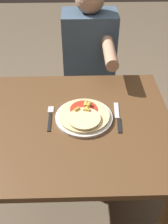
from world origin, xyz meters
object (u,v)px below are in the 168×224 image
(knife, at_px, (118,117))
(dining_table, at_px, (76,140))
(pizza, at_px, (84,115))
(fork, at_px, (50,116))
(person_diner, at_px, (89,60))
(plate, at_px, (84,117))

(knife, bearing_deg, dining_table, -173.89)
(pizza, height_order, fork, pizza)
(dining_table, xyz_separation_m, person_diner, (0.10, 0.67, 0.08))
(plate, xyz_separation_m, knife, (0.16, -0.00, -0.00))
(fork, bearing_deg, pizza, -7.21)
(pizza, xyz_separation_m, knife, (0.16, 0.00, -0.02))
(pizza, relative_size, person_diner, 0.21)
(plate, xyz_separation_m, pizza, (0.00, -0.00, 0.02))
(plate, height_order, pizza, pizza)
(plate, height_order, person_diner, person_diner)
(knife, bearing_deg, fork, 176.95)
(fork, height_order, person_diner, person_diner)
(knife, relative_size, person_diner, 0.19)
(fork, bearing_deg, person_diner, 70.83)
(pizza, bearing_deg, fork, 172.79)
(pizza, distance_m, knife, 0.17)
(dining_table, height_order, pizza, pizza)
(plate, height_order, fork, plate)
(pizza, relative_size, knife, 1.12)
(fork, bearing_deg, dining_table, -18.14)
(pizza, bearing_deg, person_diner, 85.18)
(dining_table, xyz_separation_m, knife, (0.21, 0.02, 0.13))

